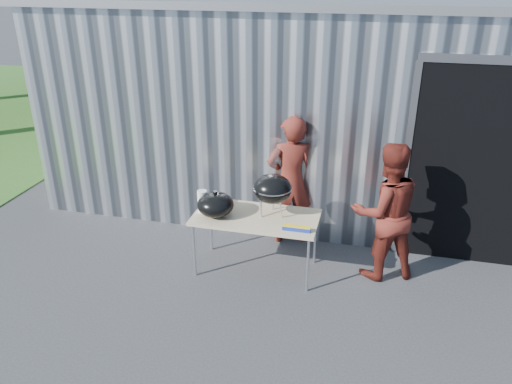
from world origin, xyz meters
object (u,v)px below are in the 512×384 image
(kettle_grill, at_px, (273,183))
(person_bystander, at_px, (385,212))
(folding_table, at_px, (256,219))
(person_cook, at_px, (291,181))

(kettle_grill, bearing_deg, person_bystander, 8.30)
(folding_table, relative_size, kettle_grill, 1.59)
(kettle_grill, xyz_separation_m, person_bystander, (1.32, 0.19, -0.31))
(person_cook, relative_size, person_bystander, 1.04)
(person_bystander, bearing_deg, person_cook, -46.97)
(person_cook, bearing_deg, person_bystander, 134.88)
(person_bystander, bearing_deg, kettle_grill, -14.00)
(folding_table, xyz_separation_m, person_bystander, (1.50, 0.27, 0.14))
(kettle_grill, distance_m, person_cook, 0.81)
(folding_table, relative_size, person_bystander, 0.88)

